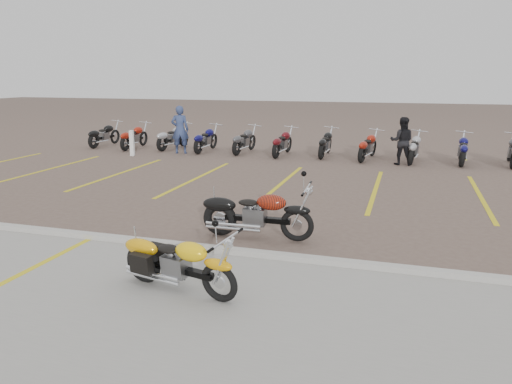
# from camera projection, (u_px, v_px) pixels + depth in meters

# --- Properties ---
(ground) EXTENTS (100.00, 100.00, 0.00)m
(ground) POSITION_uv_depth(u_px,v_px,m) (237.00, 221.00, 10.91)
(ground) COLOR brown
(ground) RESTS_ON ground
(concrete_apron) EXTENTS (60.00, 5.00, 0.01)m
(concrete_apron) POSITION_uv_depth(u_px,v_px,m) (127.00, 312.00, 6.72)
(concrete_apron) COLOR #9E9B93
(concrete_apron) RESTS_ON ground
(curb) EXTENTS (60.00, 0.18, 0.12)m
(curb) POSITION_uv_depth(u_px,v_px,m) (200.00, 248.00, 9.04)
(curb) COLOR #ADAAA3
(curb) RESTS_ON ground
(parking_stripes) EXTENTS (38.00, 5.50, 0.01)m
(parking_stripes) POSITION_uv_depth(u_px,v_px,m) (281.00, 184.00, 14.63)
(parking_stripes) COLOR gold
(parking_stripes) RESTS_ON ground
(yellow_cruiser) EXTENTS (1.99, 0.60, 0.83)m
(yellow_cruiser) POSITION_uv_depth(u_px,v_px,m) (178.00, 265.00, 7.29)
(yellow_cruiser) COLOR black
(yellow_cruiser) RESTS_ON ground
(flame_cruiser) EXTENTS (2.23, 0.33, 0.92)m
(flame_cruiser) POSITION_uv_depth(u_px,v_px,m) (255.00, 216.00, 9.65)
(flame_cruiser) COLOR black
(flame_cruiser) RESTS_ON ground
(person_a) EXTENTS (0.81, 0.65, 1.93)m
(person_a) POSITION_uv_depth(u_px,v_px,m) (180.00, 130.00, 20.10)
(person_a) COLOR navy
(person_a) RESTS_ON ground
(person_b) EXTENTS (0.83, 0.65, 1.69)m
(person_b) POSITION_uv_depth(u_px,v_px,m) (402.00, 141.00, 17.56)
(person_b) COLOR black
(person_b) RESTS_ON ground
(bollard) EXTENTS (0.17, 0.17, 1.00)m
(bollard) POSITION_uv_depth(u_px,v_px,m) (132.00, 143.00, 19.62)
(bollard) COLOR white
(bollard) RESTS_ON ground
(bg_bike_row) EXTENTS (18.96, 2.05, 1.10)m
(bg_bike_row) POSITION_uv_depth(u_px,v_px,m) (304.00, 142.00, 19.61)
(bg_bike_row) COLOR black
(bg_bike_row) RESTS_ON ground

